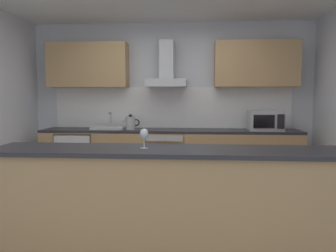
# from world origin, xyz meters

# --- Properties ---
(ground) EXTENTS (5.52, 4.86, 0.02)m
(ground) POSITION_xyz_m (0.00, 0.00, -0.01)
(ground) COLOR gray
(wall_back) EXTENTS (5.52, 0.12, 2.60)m
(wall_back) POSITION_xyz_m (0.00, 1.99, 1.30)
(wall_back) COLOR silver
(wall_back) RESTS_ON ground
(backsplash_tile) EXTENTS (3.84, 0.02, 0.66)m
(backsplash_tile) POSITION_xyz_m (0.00, 1.92, 1.23)
(backsplash_tile) COLOR white
(counter_back) EXTENTS (3.98, 0.60, 0.90)m
(counter_back) POSITION_xyz_m (0.00, 1.61, 0.45)
(counter_back) COLOR tan
(counter_back) RESTS_ON ground
(counter_island) EXTENTS (3.32, 0.64, 0.94)m
(counter_island) POSITION_xyz_m (0.20, -0.65, 0.48)
(counter_island) COLOR tan
(counter_island) RESTS_ON ground
(upper_cabinets) EXTENTS (3.92, 0.32, 0.70)m
(upper_cabinets) POSITION_xyz_m (-0.00, 1.76, 1.91)
(upper_cabinets) COLOR tan
(oven) EXTENTS (0.60, 0.62, 0.80)m
(oven) POSITION_xyz_m (-0.06, 1.58, 0.46)
(oven) COLOR slate
(oven) RESTS_ON ground
(refrigerator) EXTENTS (0.58, 0.60, 0.85)m
(refrigerator) POSITION_xyz_m (-1.45, 1.58, 0.43)
(refrigerator) COLOR white
(refrigerator) RESTS_ON ground
(microwave) EXTENTS (0.50, 0.38, 0.30)m
(microwave) POSITION_xyz_m (1.45, 1.56, 1.05)
(microwave) COLOR #B7BABC
(microwave) RESTS_ON counter_back
(sink) EXTENTS (0.50, 0.40, 0.26)m
(sink) POSITION_xyz_m (-0.96, 1.59, 0.93)
(sink) COLOR silver
(sink) RESTS_ON counter_back
(kettle) EXTENTS (0.29, 0.15, 0.24)m
(kettle) POSITION_xyz_m (-0.61, 1.55, 1.01)
(kettle) COLOR #B7BABC
(kettle) RESTS_ON counter_back
(range_hood) EXTENTS (0.62, 0.45, 0.72)m
(range_hood) POSITION_xyz_m (-0.06, 1.71, 1.79)
(range_hood) COLOR #B7BABC
(wine_glass) EXTENTS (0.08, 0.08, 0.18)m
(wine_glass) POSITION_xyz_m (-0.07, -0.65, 1.07)
(wine_glass) COLOR silver
(wine_glass) RESTS_ON counter_island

